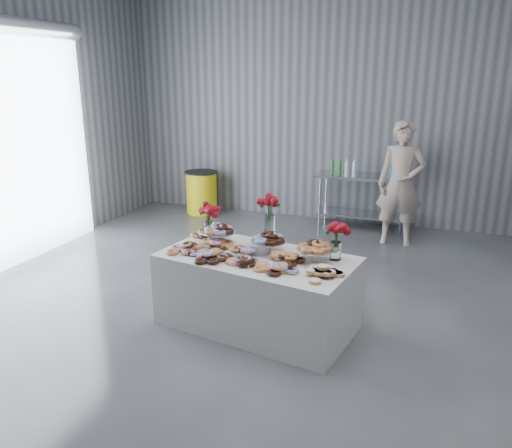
{
  "coord_description": "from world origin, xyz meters",
  "views": [
    {
      "loc": [
        1.24,
        -3.97,
        2.49
      ],
      "look_at": [
        -0.41,
        0.66,
        0.99
      ],
      "focal_mm": 35.0,
      "sensor_mm": 36.0,
      "label": 1
    }
  ],
  "objects_px": {
    "water_jug": "(397,162)",
    "person": "(401,184)",
    "display_table": "(257,291)",
    "prep_table": "(362,192)",
    "trash_barrel": "(202,192)"
  },
  "relations": [
    {
      "from": "water_jug",
      "to": "trash_barrel",
      "type": "xyz_separation_m",
      "value": [
        -3.41,
        0.0,
        -0.76
      ]
    },
    {
      "from": "display_table",
      "to": "water_jug",
      "type": "height_order",
      "value": "water_jug"
    },
    {
      "from": "display_table",
      "to": "person",
      "type": "bearing_deg",
      "value": 70.26
    },
    {
      "from": "prep_table",
      "to": "trash_barrel",
      "type": "bearing_deg",
      "value": -180.0
    },
    {
      "from": "person",
      "to": "trash_barrel",
      "type": "xyz_separation_m",
      "value": [
        -3.53,
        0.57,
        -0.53
      ]
    },
    {
      "from": "water_jug",
      "to": "person",
      "type": "relative_size",
      "value": 0.3
    },
    {
      "from": "prep_table",
      "to": "trash_barrel",
      "type": "distance_m",
      "value": 2.92
    },
    {
      "from": "water_jug",
      "to": "person",
      "type": "bearing_deg",
      "value": -77.82
    },
    {
      "from": "prep_table",
      "to": "person",
      "type": "xyz_separation_m",
      "value": [
        0.62,
        -0.57,
        0.3
      ]
    },
    {
      "from": "display_table",
      "to": "prep_table",
      "type": "distance_m",
      "value": 3.76
    },
    {
      "from": "display_table",
      "to": "water_jug",
      "type": "xyz_separation_m",
      "value": [
        1.01,
        3.72,
        0.77
      ]
    },
    {
      "from": "display_table",
      "to": "water_jug",
      "type": "relative_size",
      "value": 3.43
    },
    {
      "from": "prep_table",
      "to": "trash_barrel",
      "type": "height_order",
      "value": "prep_table"
    },
    {
      "from": "prep_table",
      "to": "water_jug",
      "type": "bearing_deg",
      "value": -0.0
    },
    {
      "from": "water_jug",
      "to": "person",
      "type": "xyz_separation_m",
      "value": [
        0.12,
        -0.57,
        -0.23
      ]
    }
  ]
}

